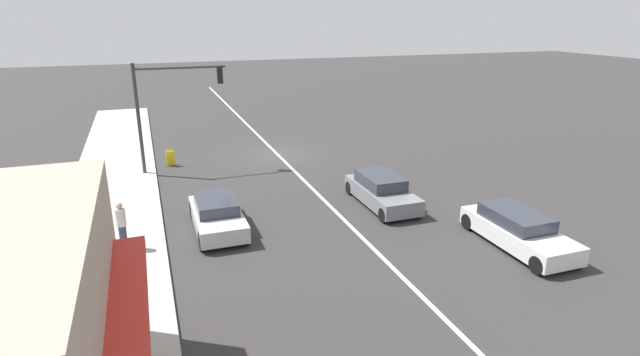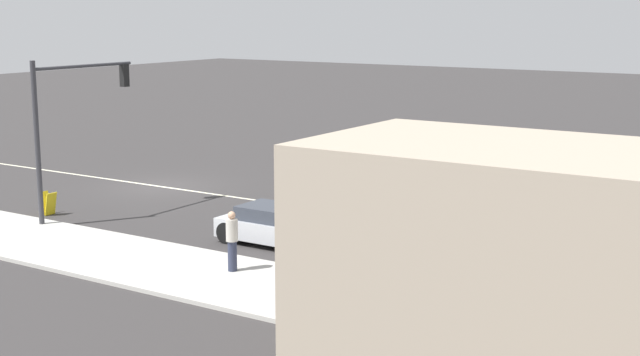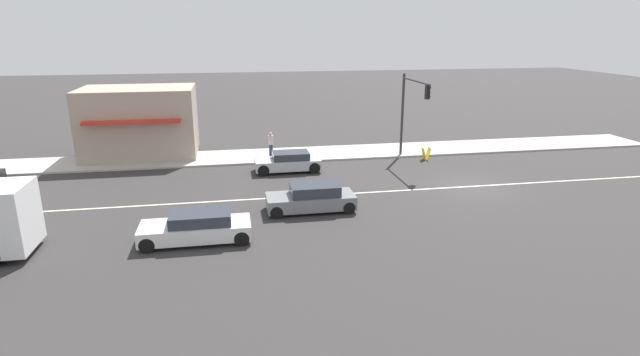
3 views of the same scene
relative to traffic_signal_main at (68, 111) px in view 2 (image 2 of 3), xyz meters
name	(u,v)px [view 2 (image 2 of 3)]	position (x,y,z in m)	size (l,w,h in m)	color
ground_plane	(582,247)	(-6.12, 16.45, -3.90)	(160.00, 160.00, 0.00)	#333030
sidewalk_right	(486,333)	(2.88, 16.95, -3.84)	(4.00, 73.00, 0.12)	#B2AFA8
lane_marking_center	(160,186)	(-6.12, -1.55, -3.90)	(0.16, 60.00, 0.01)	beige
building_corner_store	(498,257)	(4.65, 17.86, -1.45)	(5.80, 7.51, 4.65)	tan
traffic_signal_main	(68,111)	(0.00, 0.00, 0.00)	(4.59, 0.34, 5.60)	#333338
pedestrian	(232,240)	(2.27, 9.05, -2.87)	(0.34, 0.34, 1.72)	#282D42
warning_aframe_sign	(48,203)	(0.03, -1.31, -3.47)	(0.45, 0.53, 0.84)	yellow
van_white	(540,190)	(-11.12, 13.33, -3.28)	(1.79, 4.57, 1.28)	silver
sedan_silver	(279,226)	(-1.12, 8.26, -3.29)	(1.78, 4.05, 1.24)	#B7BABF
suv_grey	(382,187)	(-8.32, 7.98, -3.27)	(1.78, 4.30, 1.33)	slate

